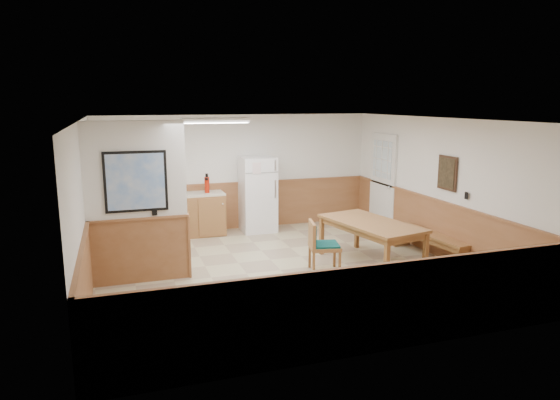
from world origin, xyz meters
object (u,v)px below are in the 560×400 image
object	(u,v)px
dining_chair	(319,243)
fire_extinguisher	(207,184)
refrigerator	(258,194)
soap_bottle	(136,191)
dining_table	(371,227)
dining_bench	(432,239)

from	to	relation	value
dining_chair	fire_extinguisher	xyz separation A→B (m)	(-1.32, 2.91, 0.58)
refrigerator	dining_chair	bearing A→B (deg)	-84.93
refrigerator	soap_bottle	xyz separation A→B (m)	(-2.53, 0.04, 0.20)
dining_table	soap_bottle	size ratio (longest dim) A/B	9.37
soap_bottle	dining_bench	bearing A→B (deg)	-29.90
dining_bench	dining_chair	distance (m)	2.22
dining_table	soap_bottle	world-z (taller)	soap_bottle
dining_chair	fire_extinguisher	world-z (taller)	fire_extinguisher
dining_bench	dining_chair	xyz separation A→B (m)	(-2.22, -0.06, 0.15)
dining_table	soap_bottle	xyz separation A→B (m)	(-3.76, 2.83, 0.35)
fire_extinguisher	dining_bench	bearing A→B (deg)	-47.15
dining_bench	soap_bottle	world-z (taller)	soap_bottle
dining_bench	soap_bottle	xyz separation A→B (m)	(-4.98, 2.86, 0.66)
dining_table	dining_chair	size ratio (longest dim) A/B	2.40
dining_table	dining_chair	world-z (taller)	dining_chair
fire_extinguisher	dining_chair	bearing A→B (deg)	-73.89
dining_bench	dining_chair	bearing A→B (deg)	175.36
dining_table	dining_bench	world-z (taller)	dining_table
dining_bench	dining_table	bearing A→B (deg)	172.28
dining_table	fire_extinguisher	world-z (taller)	fire_extinguisher
dining_table	dining_chair	xyz separation A→B (m)	(-1.00, -0.09, -0.17)
dining_table	soap_bottle	distance (m)	4.72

